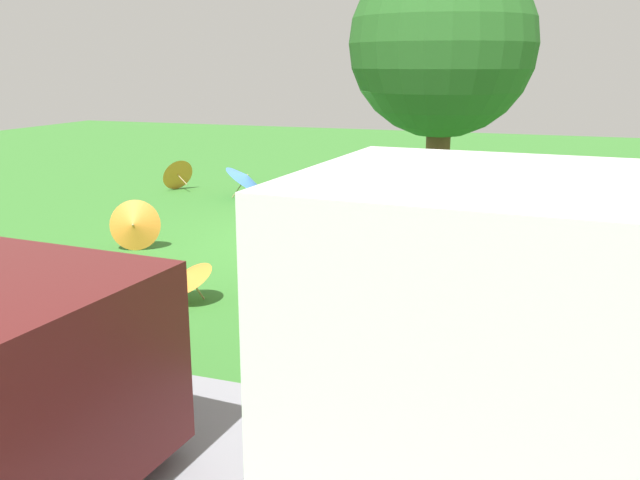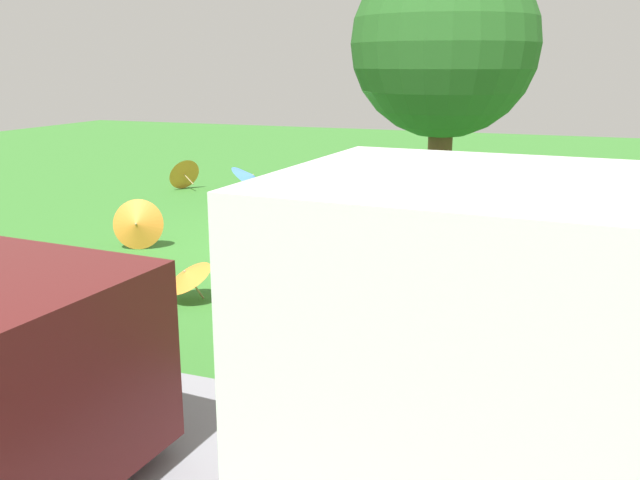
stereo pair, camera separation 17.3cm
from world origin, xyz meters
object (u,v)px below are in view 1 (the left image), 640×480
Objects in this scene: parasol_orange_2 at (134,225)px; parasol_orange_0 at (177,174)px; parasol_blue_2 at (246,178)px; parasol_red_0 at (540,302)px; parasol_red_1 at (630,217)px; parasol_orange_1 at (188,276)px; parasol_blue_1 at (292,189)px; parasol_purple_1 at (381,184)px; park_bench at (393,277)px; box_trailer_white at (624,391)px; parasol_blue_0 at (306,214)px; shade_tree at (442,46)px.

parasol_orange_0 is at bearing -65.79° from parasol_orange_2.
parasol_blue_2 is 4.55m from parasol_orange_2.
parasol_red_1 is at bearing -106.87° from parasol_red_0.
parasol_red_1 reaches higher than parasol_orange_1.
parasol_purple_1 is at bearing -140.20° from parasol_blue_1.
parasol_red_1 reaches higher than parasol_orange_0.
parasol_red_1 reaches higher than park_bench.
park_bench is at bearing -170.36° from parasol_orange_1.
box_trailer_white reaches higher than parasol_blue_0.
box_trailer_white is 5.95m from parasol_orange_1.
parasol_blue_2 is at bearing -31.38° from parasol_blue_1.
shade_tree is 5.30× the size of parasol_orange_1.
parasol_purple_1 is at bearing -119.05° from parasol_orange_2.
parasol_red_0 is at bearing 73.13° from parasol_red_1.
box_trailer_white is 3.46× the size of parasol_purple_1.
parasol_blue_1 is at bearing -57.10° from park_bench.
parasol_blue_0 is at bearing -39.65° from parasol_red_0.
parasol_red_1 is (-2.78, -1.18, -2.51)m from shade_tree.
parasol_blue_0 is (2.31, -0.67, -2.72)m from shade_tree.
shade_tree is at bearing -129.71° from parasol_orange_1.
parasol_purple_1 is at bearing -172.91° from parasol_blue_2.
park_bench is 3.69m from shade_tree.
parasol_blue_0 reaches higher than parasol_orange_1.
parasol_orange_1 is (-4.29, 6.85, -0.03)m from parasol_orange_0.
parasol_blue_2 is at bearing -16.58° from parasol_red_1.
parasol_blue_2 is at bearing -35.66° from shade_tree.
parasol_purple_1 is (1.81, -3.80, -2.68)m from shade_tree.
park_bench reaches higher than parasol_blue_0.
parasol_blue_0 is at bearing -58.86° from box_trailer_white.
parasol_orange_2 is at bearing 38.68° from parasol_blue_0.
parasol_blue_2 is (1.46, -0.89, 0.02)m from parasol_blue_1.
parasol_red_0 is at bearing 133.92° from parasol_blue_1.
parasol_orange_1 is 0.95× the size of parasol_orange_2.
parasol_orange_0 is 8.08m from parasol_orange_1.
park_bench is 1.54× the size of parasol_red_1.
parasol_purple_1 reaches higher than parasol_red_0.
parasol_red_1 reaches higher than parasol_blue_0.
parasol_red_0 is (-3.94, 3.27, -0.02)m from parasol_blue_0.
parasol_blue_0 is at bearing 5.74° from parasol_red_1.
parasol_purple_1 is 5.62m from parasol_orange_2.
box_trailer_white is 3.72× the size of parasol_blue_0.
parasol_orange_1 is at bearing 98.58° from parasol_blue_1.
parasol_orange_0 reaches higher than parasol_blue_1.
parasol_blue_0 is (4.42, -7.31, -0.93)m from box_trailer_white.
parasol_orange_0 is at bearing -20.84° from parasol_blue_1.
shade_tree reaches higher than parasol_orange_1.
parasol_red_1 is (-5.09, -0.51, 0.22)m from parasol_blue_0.
parasol_orange_0 is at bearing -12.06° from parasol_blue_2.
park_bench is 6.09m from parasol_blue_1.
parasol_orange_2 is at bearing -39.75° from box_trailer_white.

